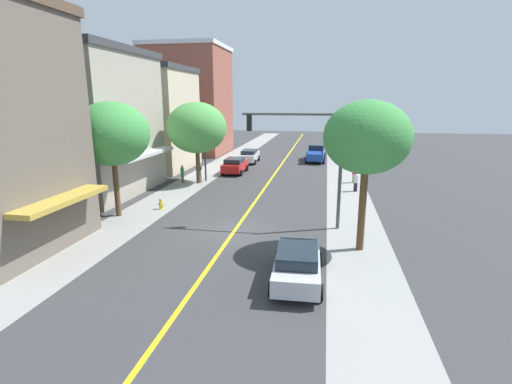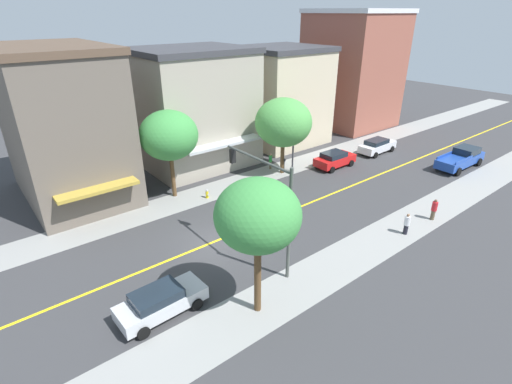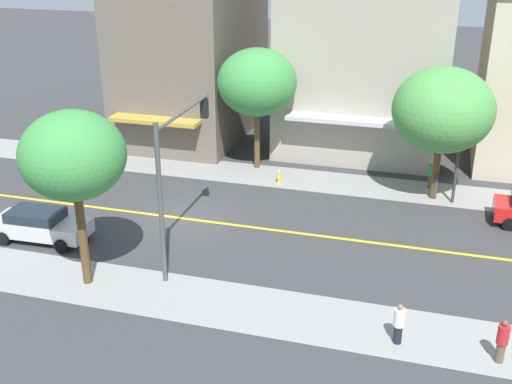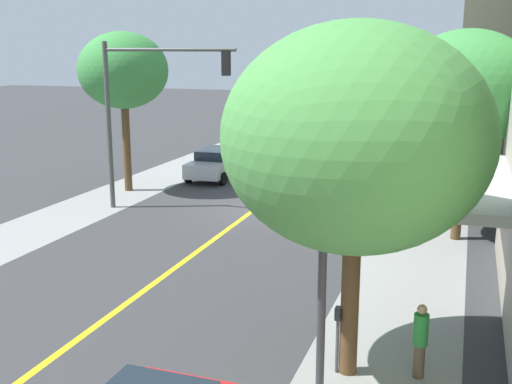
{
  "view_description": "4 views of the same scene",
  "coord_description": "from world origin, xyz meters",
  "px_view_note": "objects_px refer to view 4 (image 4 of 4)",
  "views": [
    {
      "loc": [
        4.88,
        -19.95,
        7.26
      ],
      "look_at": [
        0.67,
        3.08,
        1.55
      ],
      "focal_mm": 26.75,
      "sensor_mm": 36.0,
      "label": 1
    },
    {
      "loc": [
        18.55,
        -11.12,
        13.92
      ],
      "look_at": [
        -1.83,
        5.21,
        1.5
      ],
      "focal_mm": 26.76,
      "sensor_mm": 36.0,
      "label": 2
    },
    {
      "loc": [
        26.58,
        11.35,
        13.67
      ],
      "look_at": [
        0.39,
        3.81,
        2.06
      ],
      "focal_mm": 44.61,
      "sensor_mm": 36.0,
      "label": 3
    },
    {
      "loc": [
        -8.14,
        23.53,
        6.52
      ],
      "look_at": [
        -1.32,
        3.59,
        1.65
      ],
      "focal_mm": 43.84,
      "sensor_mm": 36.0,
      "label": 4
    }
  ],
  "objects_px": {
    "traffic_light_mast": "(145,97)",
    "pedestrian_green_shirt": "(420,339)",
    "street_tree_left_near": "(123,71)",
    "street_tree_right_corner": "(356,138)",
    "street_lamp": "(325,186)",
    "silver_sedan_right_curb": "(216,163)",
    "street_tree_left_far": "(466,89)",
    "parking_meter": "(338,330)",
    "fire_hydrant": "(389,238)"
  },
  "relations": [
    {
      "from": "street_tree_right_corner",
      "to": "traffic_light_mast",
      "type": "relative_size",
      "value": 1.04
    },
    {
      "from": "street_tree_left_far",
      "to": "traffic_light_mast",
      "type": "xyz_separation_m",
      "value": [
        12.03,
        -0.01,
        -0.58
      ]
    },
    {
      "from": "street_tree_left_near",
      "to": "silver_sedan_right_curb",
      "type": "bearing_deg",
      "value": -125.06
    },
    {
      "from": "fire_hydrant",
      "to": "pedestrian_green_shirt",
      "type": "bearing_deg",
      "value": 101.11
    },
    {
      "from": "street_tree_right_corner",
      "to": "traffic_light_mast",
      "type": "xyz_separation_m",
      "value": [
        10.19,
        -10.38,
        -0.24
      ]
    },
    {
      "from": "street_tree_left_far",
      "to": "silver_sedan_right_curb",
      "type": "height_order",
      "value": "street_tree_left_far"
    },
    {
      "from": "street_tree_left_far",
      "to": "traffic_light_mast",
      "type": "height_order",
      "value": "street_tree_left_far"
    },
    {
      "from": "street_tree_right_corner",
      "to": "street_tree_left_far",
      "type": "bearing_deg",
      "value": -100.06
    },
    {
      "from": "street_tree_left_near",
      "to": "silver_sedan_right_curb",
      "type": "height_order",
      "value": "street_tree_left_near"
    },
    {
      "from": "street_tree_right_corner",
      "to": "street_tree_left_far",
      "type": "xyz_separation_m",
      "value": [
        -1.84,
        -10.36,
        0.34
      ]
    },
    {
      "from": "street_tree_right_corner",
      "to": "traffic_light_mast",
      "type": "distance_m",
      "value": 14.55
    },
    {
      "from": "traffic_light_mast",
      "to": "street_tree_left_near",
      "type": "bearing_deg",
      "value": 131.87
    },
    {
      "from": "street_tree_right_corner",
      "to": "pedestrian_green_shirt",
      "type": "height_order",
      "value": "street_tree_right_corner"
    },
    {
      "from": "traffic_light_mast",
      "to": "pedestrian_green_shirt",
      "type": "distance_m",
      "value": 15.85
    },
    {
      "from": "fire_hydrant",
      "to": "street_lamp",
      "type": "height_order",
      "value": "street_lamp"
    },
    {
      "from": "street_lamp",
      "to": "street_tree_right_corner",
      "type": "bearing_deg",
      "value": -109.46
    },
    {
      "from": "street_tree_right_corner",
      "to": "fire_hydrant",
      "type": "distance_m",
      "value": 9.59
    },
    {
      "from": "street_tree_left_far",
      "to": "street_tree_right_corner",
      "type": "bearing_deg",
      "value": 79.94
    },
    {
      "from": "street_tree_right_corner",
      "to": "silver_sedan_right_curb",
      "type": "distance_m",
      "value": 20.51
    },
    {
      "from": "street_tree_right_corner",
      "to": "traffic_light_mast",
      "type": "height_order",
      "value": "street_tree_right_corner"
    },
    {
      "from": "street_lamp",
      "to": "pedestrian_green_shirt",
      "type": "distance_m",
      "value": 3.93
    },
    {
      "from": "street_tree_right_corner",
      "to": "silver_sedan_right_curb",
      "type": "relative_size",
      "value": 1.55
    },
    {
      "from": "street_lamp",
      "to": "silver_sedan_right_curb",
      "type": "bearing_deg",
      "value": -62.09
    },
    {
      "from": "street_tree_left_near",
      "to": "pedestrian_green_shirt",
      "type": "relative_size",
      "value": 4.6
    },
    {
      "from": "parking_meter",
      "to": "traffic_light_mast",
      "type": "distance_m",
      "value": 14.92
    },
    {
      "from": "street_tree_left_far",
      "to": "parking_meter",
      "type": "relative_size",
      "value": 4.98
    },
    {
      "from": "street_lamp",
      "to": "fire_hydrant",
      "type": "bearing_deg",
      "value": -90.82
    },
    {
      "from": "street_tree_left_far",
      "to": "silver_sedan_right_curb",
      "type": "relative_size",
      "value": 1.58
    },
    {
      "from": "street_tree_left_near",
      "to": "street_tree_left_far",
      "type": "bearing_deg",
      "value": 168.38
    },
    {
      "from": "street_tree_left_far",
      "to": "silver_sedan_right_curb",
      "type": "xyz_separation_m",
      "value": [
        11.94,
        -7.02,
        -4.41
      ]
    },
    {
      "from": "street_tree_left_near",
      "to": "street_tree_right_corner",
      "type": "relative_size",
      "value": 1.03
    },
    {
      "from": "fire_hydrant",
      "to": "street_tree_left_near",
      "type": "bearing_deg",
      "value": -21.17
    },
    {
      "from": "street_tree_right_corner",
      "to": "pedestrian_green_shirt",
      "type": "distance_m",
      "value": 4.26
    },
    {
      "from": "fire_hydrant",
      "to": "traffic_light_mast",
      "type": "bearing_deg",
      "value": -10.74
    },
    {
      "from": "parking_meter",
      "to": "street_lamp",
      "type": "relative_size",
      "value": 0.21
    },
    {
      "from": "fire_hydrant",
      "to": "traffic_light_mast",
      "type": "distance_m",
      "value": 11.0
    },
    {
      "from": "fire_hydrant",
      "to": "pedestrian_green_shirt",
      "type": "height_order",
      "value": "pedestrian_green_shirt"
    },
    {
      "from": "parking_meter",
      "to": "silver_sedan_right_curb",
      "type": "xyz_separation_m",
      "value": [
        9.88,
        -17.47,
        -0.15
      ]
    },
    {
      "from": "traffic_light_mast",
      "to": "pedestrian_green_shirt",
      "type": "height_order",
      "value": "traffic_light_mast"
    },
    {
      "from": "parking_meter",
      "to": "silver_sedan_right_curb",
      "type": "distance_m",
      "value": 20.07
    },
    {
      "from": "street_tree_right_corner",
      "to": "pedestrian_green_shirt",
      "type": "xyz_separation_m",
      "value": [
        -1.4,
        -0.25,
        -4.01
      ]
    },
    {
      "from": "street_tree_right_corner",
      "to": "street_lamp",
      "type": "xyz_separation_m",
      "value": [
        0.36,
        1.01,
        -0.73
      ]
    },
    {
      "from": "traffic_light_mast",
      "to": "pedestrian_green_shirt",
      "type": "relative_size",
      "value": 4.3
    },
    {
      "from": "street_tree_left_far",
      "to": "pedestrian_green_shirt",
      "type": "bearing_deg",
      "value": 87.5
    },
    {
      "from": "traffic_light_mast",
      "to": "parking_meter",
      "type": "bearing_deg",
      "value": -46.37
    },
    {
      "from": "parking_meter",
      "to": "pedestrian_green_shirt",
      "type": "distance_m",
      "value": 1.65
    },
    {
      "from": "street_tree_left_near",
      "to": "street_lamp",
      "type": "distance_m",
      "value": 19.15
    },
    {
      "from": "street_tree_left_near",
      "to": "street_tree_right_corner",
      "type": "height_order",
      "value": "street_tree_left_near"
    },
    {
      "from": "street_tree_left_far",
      "to": "parking_meter",
      "type": "height_order",
      "value": "street_tree_left_far"
    },
    {
      "from": "fire_hydrant",
      "to": "street_lamp",
      "type": "bearing_deg",
      "value": 89.18
    }
  ]
}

